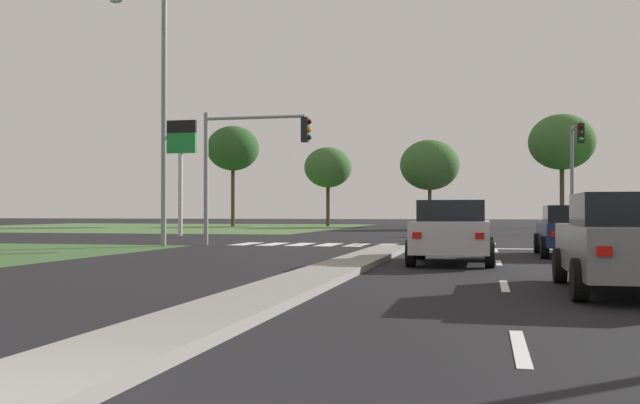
{
  "coord_description": "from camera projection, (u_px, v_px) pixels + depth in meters",
  "views": [
    {
      "loc": [
        3.18,
        -3.69,
        1.31
      ],
      "look_at": [
        -6.0,
        36.7,
        1.88
      ],
      "focal_mm": 41.02,
      "sensor_mm": 36.0,
      "label": 1
    }
  ],
  "objects": [
    {
      "name": "ground_plane",
      "position": [
        415.0,
        240.0,
        33.53
      ],
      "size": [
        200.0,
        200.0,
        0.0
      ],
      "primitive_type": "plane",
      "color": "black"
    },
    {
      "name": "grass_verge_far_left",
      "position": [
        146.0,
        227.0,
        63.08
      ],
      "size": [
        35.0,
        35.0,
        0.01
      ],
      "primitive_type": "cube",
      "color": "#476B38",
      "rests_on": "ground"
    },
    {
      "name": "median_island_near",
      "position": [
        327.0,
        272.0,
        15.01
      ],
      "size": [
        1.2,
        22.0,
        0.14
      ],
      "primitive_type": "cube",
      "color": "gray",
      "rests_on": "ground"
    },
    {
      "name": "median_island_far",
      "position": [
        445.0,
        228.0,
        57.91
      ],
      "size": [
        1.2,
        36.0,
        0.14
      ],
      "primitive_type": "cube",
      "color": "#ADA89E",
      "rests_on": "ground"
    },
    {
      "name": "lane_dash_near",
      "position": [
        520.0,
        347.0,
        7.04
      ],
      "size": [
        0.14,
        2.0,
        0.01
      ],
      "primitive_type": "cube",
      "color": "silver",
      "rests_on": "ground"
    },
    {
      "name": "lane_dash_second",
      "position": [
        504.0,
        286.0,
        12.89
      ],
      "size": [
        0.14,
        2.0,
        0.01
      ],
      "primitive_type": "cube",
      "color": "silver",
      "rests_on": "ground"
    },
    {
      "name": "lane_dash_third",
      "position": [
        499.0,
        263.0,
        18.74
      ],
      "size": [
        0.14,
        2.0,
        0.01
      ],
      "primitive_type": "cube",
      "color": "silver",
      "rests_on": "ground"
    },
    {
      "name": "lane_dash_fourth",
      "position": [
        496.0,
        251.0,
        24.59
      ],
      "size": [
        0.14,
        2.0,
        0.01
      ],
      "primitive_type": "cube",
      "color": "silver",
      "rests_on": "ground"
    },
    {
      "name": "lane_dash_fifth",
      "position": [
        494.0,
        243.0,
        30.44
      ],
      "size": [
        0.14,
        2.0,
        0.01
      ],
      "primitive_type": "cube",
      "color": "silver",
      "rests_on": "ground"
    },
    {
      "name": "stop_bar_near",
      "position": [
        504.0,
        249.0,
        25.87
      ],
      "size": [
        6.4,
        0.5,
        0.01
      ],
      "primitive_type": "cube",
      "color": "silver",
      "rests_on": "ground"
    },
    {
      "name": "crosswalk_bar_near",
      "position": [
        246.0,
        244.0,
        29.88
      ],
      "size": [
        0.7,
        2.8,
        0.01
      ],
      "primitive_type": "cube",
      "color": "silver",
      "rests_on": "ground"
    },
    {
      "name": "crosswalk_bar_second",
      "position": [
        273.0,
        244.0,
        29.63
      ],
      "size": [
        0.7,
        2.8,
        0.01
      ],
      "primitive_type": "cube",
      "color": "silver",
      "rests_on": "ground"
    },
    {
      "name": "crosswalk_bar_third",
      "position": [
        301.0,
        244.0,
        29.37
      ],
      "size": [
        0.7,
        2.8,
        0.01
      ],
      "primitive_type": "cube",
      "color": "silver",
      "rests_on": "ground"
    },
    {
      "name": "crosswalk_bar_fourth",
      "position": [
        328.0,
        245.0,
        29.12
      ],
      "size": [
        0.7,
        2.8,
        0.01
      ],
      "primitive_type": "cube",
      "color": "silver",
      "rests_on": "ground"
    },
    {
      "name": "crosswalk_bar_fifth",
      "position": [
        357.0,
        245.0,
        28.86
      ],
      "size": [
        0.7,
        2.8,
        0.01
      ],
      "primitive_type": "cube",
      "color": "silver",
      "rests_on": "ground"
    },
    {
      "name": "crosswalk_bar_sixth",
      "position": [
        386.0,
        245.0,
        28.61
      ],
      "size": [
        0.7,
        2.8,
        0.01
      ],
      "primitive_type": "cube",
      "color": "silver",
      "rests_on": "ground"
    },
    {
      "name": "crosswalk_bar_seventh",
      "position": [
        415.0,
        246.0,
        28.35
      ],
      "size": [
        0.7,
        2.8,
        0.01
      ],
      "primitive_type": "cube",
      "color": "silver",
      "rests_on": "ground"
    },
    {
      "name": "car_silver_second",
      "position": [
        452.0,
        231.0,
        18.62
      ],
      "size": [
        2.06,
        4.41,
        1.6
      ],
      "color": "#B7B7BC",
      "rests_on": "ground"
    },
    {
      "name": "car_grey_third",
      "position": [
        629.0,
        242.0,
        11.85
      ],
      "size": [
        2.1,
        4.61,
        1.61
      ],
      "color": "slate",
      "rests_on": "ground"
    },
    {
      "name": "car_navy_fourth",
      "position": [
        573.0,
        230.0,
        21.61
      ],
      "size": [
        2.07,
        4.31,
        1.5
      ],
      "color": "#161E47",
      "rests_on": "ground"
    },
    {
      "name": "traffic_signal_far_right",
      "position": [
        575.0,
        160.0,
        36.97
      ],
      "size": [
        0.32,
        4.05,
        5.84
      ],
      "color": "gray",
      "rests_on": "ground"
    },
    {
      "name": "traffic_signal_near_left",
      "position": [
        245.0,
        153.0,
        28.48
      ],
      "size": [
        4.38,
        0.32,
        5.24
      ],
      "color": "gray",
      "rests_on": "ground"
    },
    {
      "name": "street_lamp_second",
      "position": [
        159.0,
        106.0,
        27.85
      ],
      "size": [
        2.29,
        0.41,
        9.67
      ],
      "color": "gray",
      "rests_on": "ground"
    },
    {
      "name": "fuel_price_totem",
      "position": [
        180.0,
        151.0,
        40.09
      ],
      "size": [
        1.8,
        0.24,
        6.35
      ],
      "color": "silver",
      "rests_on": "ground"
    },
    {
      "name": "treeline_near",
      "position": [
        233.0,
        149.0,
        67.07
      ],
      "size": [
        4.82,
        4.82,
        9.22
      ],
      "color": "#423323",
      "rests_on": "ground"
    },
    {
      "name": "treeline_second",
      "position": [
        328.0,
        168.0,
        68.34
      ],
      "size": [
        4.45,
        4.45,
        7.38
      ],
      "color": "#423323",
      "rests_on": "ground"
    },
    {
      "name": "treeline_third",
      "position": [
        430.0,
        165.0,
        65.78
      ],
      "size": [
        5.34,
        5.34,
        7.82
      ],
      "color": "#423323",
      "rests_on": "ground"
    },
    {
      "name": "treeline_fourth",
      "position": [
        562.0,
        142.0,
        60.27
      ],
      "size": [
        5.42,
        5.42,
        9.41
      ],
      "color": "#423323",
      "rests_on": "ground"
    }
  ]
}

